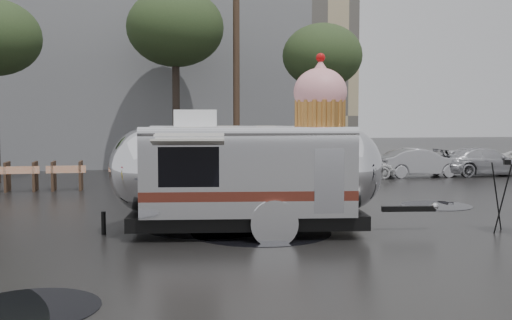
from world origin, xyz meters
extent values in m
plane|color=black|center=(0.00, 0.00, 0.00)|extent=(120.00, 120.00, 0.00)
cylinder|color=black|center=(0.95, 1.21, 0.01)|extent=(3.04, 3.04, 0.01)
cylinder|color=black|center=(-0.05, 2.17, 0.01)|extent=(3.11, 3.11, 0.01)
cylinder|color=black|center=(-3.08, -3.30, 0.01)|extent=(1.88, 1.88, 0.01)
cylinder|color=black|center=(6.61, 4.15, 0.01)|extent=(1.99, 1.99, 0.01)
cube|color=slate|center=(-4.00, 24.00, 6.50)|extent=(22.00, 12.00, 13.00)
cylinder|color=#473323|center=(2.50, 14.00, 4.50)|extent=(0.28, 0.28, 9.00)
cylinder|color=#382D26|center=(0.00, 15.00, 3.38)|extent=(0.32, 0.32, 6.75)
ellipsoid|color=#26381D|center=(0.00, 15.00, 6.38)|extent=(4.20, 4.20, 3.30)
cylinder|color=#382D26|center=(6.00, 13.00, 2.70)|extent=(0.32, 0.32, 5.40)
ellipsoid|color=#26381D|center=(6.00, 13.00, 5.10)|extent=(3.36, 3.36, 2.64)
cube|color=#473323|center=(-6.00, 10.00, 0.50)|extent=(0.08, 0.80, 1.00)
cube|color=#473323|center=(-5.10, 10.00, 0.50)|extent=(0.08, 0.80, 1.00)
cube|color=#E5590C|center=(-5.55, 9.62, 0.75)|extent=(1.30, 0.04, 0.25)
cube|color=#473323|center=(-4.50, 10.00, 0.50)|extent=(0.08, 0.80, 1.00)
cube|color=#473323|center=(-3.60, 10.00, 0.50)|extent=(0.08, 0.80, 1.00)
cube|color=#E5590C|center=(-4.05, 9.62, 0.75)|extent=(1.30, 0.04, 0.25)
imported|color=silver|center=(7.00, 12.00, 0.70)|extent=(4.00, 1.80, 1.40)
imported|color=#B2B2B7|center=(10.00, 12.00, 0.70)|extent=(4.00, 1.80, 1.40)
imported|color=#B2B2B7|center=(13.00, 12.00, 0.72)|extent=(4.20, 1.80, 1.44)
cube|color=silver|center=(0.64, 1.23, 1.38)|extent=(4.60, 2.82, 1.77)
ellipsoid|color=silver|center=(2.79, 0.94, 1.38)|extent=(1.77, 2.44, 1.77)
ellipsoid|color=silver|center=(-1.51, 1.52, 1.38)|extent=(1.77, 2.44, 1.77)
cube|color=black|center=(0.64, 1.23, 0.34)|extent=(5.14, 2.61, 0.30)
cylinder|color=black|center=(0.99, 0.16, 0.34)|extent=(0.71, 0.31, 0.69)
cylinder|color=black|center=(1.26, 2.17, 0.34)|extent=(0.71, 0.31, 0.69)
cylinder|color=silver|center=(0.98, 0.02, 0.39)|extent=(0.95, 0.22, 0.95)
cube|color=black|center=(4.16, 0.76, 0.49)|extent=(1.19, 0.27, 0.12)
sphere|color=silver|center=(4.74, 0.68, 0.54)|extent=(0.18, 0.18, 0.16)
cylinder|color=black|center=(-2.39, 1.64, 0.25)|extent=(0.11, 0.11, 0.49)
cube|color=#4F1D14|center=(0.49, 0.11, 0.94)|extent=(4.30, 0.61, 0.20)
cube|color=#4F1D14|center=(0.79, 2.35, 0.94)|extent=(4.30, 0.61, 0.20)
cube|color=black|center=(-0.68, 0.26, 1.53)|extent=(1.18, 0.19, 0.79)
cube|color=#B5B2A8|center=(-0.71, 0.02, 2.02)|extent=(1.43, 0.67, 0.14)
cube|color=silver|center=(2.05, -0.11, 1.23)|extent=(0.59, 0.11, 1.28)
cube|color=white|center=(-0.43, 1.38, 2.46)|extent=(0.96, 0.75, 0.37)
cylinder|color=#C8853D|center=(2.20, 1.02, 2.56)|extent=(1.15, 1.15, 0.59)
ellipsoid|color=#FFABAD|center=(2.20, 1.02, 3.03)|extent=(1.28, 1.28, 1.02)
cone|color=#FFABAD|center=(2.20, 1.02, 3.55)|extent=(0.55, 0.55, 0.39)
sphere|color=red|center=(2.20, 1.02, 3.76)|extent=(0.22, 0.22, 0.20)
cylinder|color=black|center=(6.10, 0.47, 0.75)|extent=(0.34, 0.10, 1.52)
cylinder|color=black|center=(5.96, 0.03, 0.75)|extent=(0.25, 0.27, 1.53)
cube|color=black|center=(6.15, 0.21, 1.53)|extent=(0.16, 0.14, 0.11)
camera|label=1|loc=(-1.63, -11.34, 2.47)|focal=42.00mm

